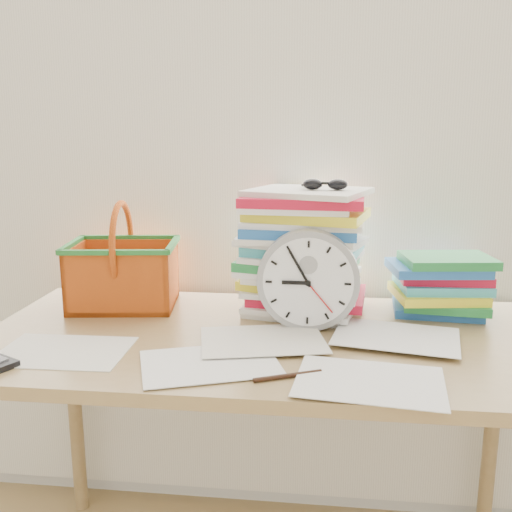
# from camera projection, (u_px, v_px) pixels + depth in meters

# --- Properties ---
(curtain) EXTENTS (2.40, 0.01, 2.50)m
(curtain) POSITION_uv_depth(u_px,v_px,m) (279.00, 110.00, 1.65)
(curtain) COLOR white
(curtain) RESTS_ON room_shell
(desk) EXTENTS (1.40, 0.70, 0.75)m
(desk) POSITION_uv_depth(u_px,v_px,m) (266.00, 363.00, 1.41)
(desk) COLOR olive
(desk) RESTS_ON ground
(paper_stack) EXTENTS (0.39, 0.34, 0.34)m
(paper_stack) POSITION_uv_depth(u_px,v_px,m) (302.00, 251.00, 1.55)
(paper_stack) COLOR white
(paper_stack) RESTS_ON desk
(clock) EXTENTS (0.25, 0.05, 0.25)m
(clock) POSITION_uv_depth(u_px,v_px,m) (308.00, 280.00, 1.42)
(clock) COLOR #969696
(clock) RESTS_ON desk
(sunglasses) EXTENTS (0.14, 0.12, 0.03)m
(sunglasses) POSITION_uv_depth(u_px,v_px,m) (325.00, 184.00, 1.49)
(sunglasses) COLOR black
(sunglasses) RESTS_ON paper_stack
(book_stack) EXTENTS (0.28, 0.22, 0.16)m
(book_stack) POSITION_uv_depth(u_px,v_px,m) (441.00, 284.00, 1.55)
(book_stack) COLOR white
(book_stack) RESTS_ON desk
(basket) EXTENTS (0.32, 0.26, 0.29)m
(basket) POSITION_uv_depth(u_px,v_px,m) (123.00, 255.00, 1.60)
(basket) COLOR #D95A15
(basket) RESTS_ON desk
(pen) EXTENTS (0.14, 0.07, 0.01)m
(pen) POSITION_uv_depth(u_px,v_px,m) (288.00, 376.00, 1.15)
(pen) COLOR black
(pen) RESTS_ON desk
(scattered_papers) EXTENTS (1.26, 0.42, 0.02)m
(scattered_papers) POSITION_uv_depth(u_px,v_px,m) (266.00, 332.00, 1.40)
(scattered_papers) COLOR white
(scattered_papers) RESTS_ON desk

